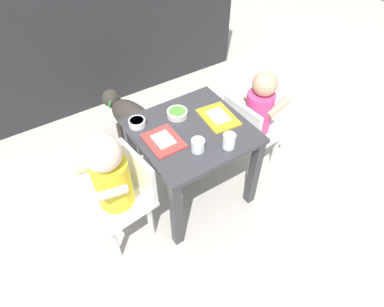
% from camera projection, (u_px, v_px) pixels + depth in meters
% --- Properties ---
extents(ground_plane, '(7.00, 7.00, 0.00)m').
position_uv_depth(ground_plane, '(192.00, 191.00, 1.89)').
color(ground_plane, '#B2ADA3').
extents(kitchen_cabinet_back, '(2.14, 0.38, 0.95)m').
position_uv_depth(kitchen_cabinet_back, '(95.00, 31.00, 2.28)').
color(kitchen_cabinet_back, '#232326').
rests_on(kitchen_cabinet_back, ground).
extents(dining_table, '(0.53, 0.52, 0.48)m').
position_uv_depth(dining_table, '(192.00, 143.00, 1.61)').
color(dining_table, '#333338').
rests_on(dining_table, ground).
extents(seated_child_left, '(0.31, 0.31, 0.67)m').
position_uv_depth(seated_child_left, '(114.00, 178.00, 1.40)').
color(seated_child_left, white).
rests_on(seated_child_left, ground).
extents(seated_child_right, '(0.30, 0.30, 0.64)m').
position_uv_depth(seated_child_right, '(257.00, 113.00, 1.77)').
color(seated_child_right, white).
rests_on(seated_child_right, ground).
extents(dog, '(0.25, 0.45, 0.33)m').
position_uv_depth(dog, '(130.00, 116.00, 2.03)').
color(dog, '#332D28').
rests_on(dog, ground).
extents(food_tray_left, '(0.15, 0.19, 0.02)m').
position_uv_depth(food_tray_left, '(164.00, 141.00, 1.48)').
color(food_tray_left, red).
rests_on(food_tray_left, dining_table).
extents(food_tray_right, '(0.17, 0.22, 0.02)m').
position_uv_depth(food_tray_right, '(219.00, 117.00, 1.60)').
color(food_tray_right, gold).
rests_on(food_tray_right, dining_table).
extents(water_cup_left, '(0.06, 0.06, 0.06)m').
position_uv_depth(water_cup_left, '(198.00, 146.00, 1.43)').
color(water_cup_left, white).
rests_on(water_cup_left, dining_table).
extents(water_cup_right, '(0.06, 0.06, 0.07)m').
position_uv_depth(water_cup_right, '(229.00, 142.00, 1.44)').
color(water_cup_right, white).
rests_on(water_cup_right, dining_table).
extents(veggie_bowl_near, '(0.10, 0.10, 0.03)m').
position_uv_depth(veggie_bowl_near, '(177.00, 113.00, 1.60)').
color(veggie_bowl_near, silver).
rests_on(veggie_bowl_near, dining_table).
extents(veggie_bowl_far, '(0.08, 0.08, 0.03)m').
position_uv_depth(veggie_bowl_far, '(137.00, 122.00, 1.55)').
color(veggie_bowl_far, white).
rests_on(veggie_bowl_far, dining_table).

